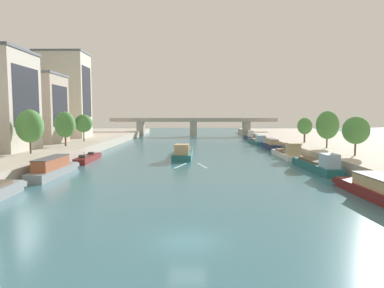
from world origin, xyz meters
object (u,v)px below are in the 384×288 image
(moored_boat_right_near, at_px, (257,141))
(tree_right_nearest, at_px, (305,126))
(moored_boat_right_midway, at_px, (249,137))
(moored_boat_right_gap_after, at_px, (271,145))
(moored_boat_right_end, at_px, (317,165))
(tree_left_past_mid, at_px, (84,123))
(bridge_far, at_px, (193,124))
(moored_boat_left_downstream, at_px, (88,158))
(tree_left_end_of_row, at_px, (30,126))
(barge_midriver, at_px, (183,152))
(tree_right_far, at_px, (327,125))
(moored_boat_left_near, at_px, (53,168))
(tree_right_third, at_px, (356,130))
(tree_left_second, at_px, (65,125))
(moored_boat_right_downstream, at_px, (287,153))

(moored_boat_right_near, height_order, tree_right_nearest, tree_right_nearest)
(moored_boat_right_midway, bearing_deg, moored_boat_right_gap_after, -90.22)
(moored_boat_right_end, relative_size, tree_left_past_mid, 2.24)
(moored_boat_right_midway, distance_m, bridge_far, 27.63)
(moored_boat_right_end, bearing_deg, moored_boat_left_downstream, 164.83)
(tree_left_end_of_row, bearing_deg, bridge_far, 71.44)
(barge_midriver, distance_m, tree_left_end_of_row, 28.35)
(moored_boat_left_downstream, height_order, tree_right_far, tree_right_far)
(moored_boat_right_end, bearing_deg, moored_boat_right_near, 90.03)
(moored_boat_left_downstream, bearing_deg, moored_boat_left_near, -90.49)
(barge_midriver, height_order, tree_right_far, tree_right_far)
(moored_boat_right_near, relative_size, moored_boat_right_midway, 1.41)
(moored_boat_right_gap_after, bearing_deg, moored_boat_left_near, -136.08)
(tree_right_third, height_order, bridge_far, tree_right_third)
(moored_boat_left_near, xyz_separation_m, tree_right_third, (45.13, 7.36, 4.90))
(tree_left_end_of_row, height_order, bridge_far, tree_left_end_of_row)
(tree_right_third, distance_m, bridge_far, 86.14)
(moored_boat_right_gap_after, relative_size, tree_left_end_of_row, 1.62)
(moored_boat_right_midway, height_order, bridge_far, bridge_far)
(barge_midriver, bearing_deg, tree_left_second, 175.65)
(moored_boat_right_midway, height_order, tree_left_end_of_row, tree_left_end_of_row)
(tree_left_second, distance_m, tree_left_past_mid, 12.13)
(barge_midriver, relative_size, tree_right_third, 2.89)
(moored_boat_right_near, bearing_deg, moored_boat_left_downstream, -134.90)
(moored_boat_right_end, bearing_deg, tree_left_end_of_row, 173.84)
(moored_boat_left_downstream, height_order, moored_boat_right_midway, moored_boat_right_midway)
(barge_midriver, xyz_separation_m, bridge_far, (1.82, 67.94, 3.77))
(moored_boat_right_gap_after, distance_m, moored_boat_right_near, 15.98)
(moored_boat_right_near, bearing_deg, moored_boat_right_midway, 88.50)
(tree_left_past_mid, xyz_separation_m, bridge_far, (26.54, 53.94, -1.71))
(moored_boat_right_near, height_order, tree_right_far, tree_right_far)
(moored_boat_right_near, bearing_deg, tree_right_far, -77.59)
(moored_boat_right_gap_after, bearing_deg, tree_left_end_of_row, -149.19)
(moored_boat_left_downstream, relative_size, bridge_far, 0.17)
(tree_left_end_of_row, bearing_deg, moored_boat_right_midway, 52.66)
(moored_boat_left_downstream, xyz_separation_m, tree_left_past_mid, (-7.54, 20.66, 5.82))
(moored_boat_right_end, relative_size, moored_boat_right_gap_after, 1.23)
(moored_boat_right_end, xyz_separation_m, moored_boat_right_gap_after, (0.29, 32.50, 0.19))
(moored_boat_left_near, bearing_deg, moored_boat_right_near, 54.26)
(moored_boat_left_downstream, height_order, tree_left_second, tree_left_second)
(tree_left_second, height_order, bridge_far, tree_left_second)
(tree_right_third, bearing_deg, moored_boat_right_near, 98.69)
(tree_right_third, height_order, tree_right_nearest, tree_right_third)
(tree_right_far, distance_m, tree_right_nearest, 13.01)
(moored_boat_right_gap_after, distance_m, bridge_far, 55.99)
(moored_boat_right_midway, bearing_deg, tree_left_second, -134.37)
(moored_boat_left_near, distance_m, bridge_far, 91.56)
(barge_midriver, xyz_separation_m, tree_right_third, (27.83, -14.17, 5.12))
(barge_midriver, xyz_separation_m, moored_boat_right_downstream, (20.64, -1.38, 0.03))
(barge_midriver, distance_m, moored_boat_right_near, 37.76)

